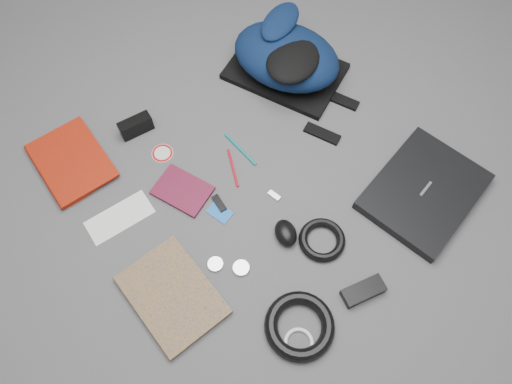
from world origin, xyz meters
TOP-DOWN VIEW (x-y plane):
  - ground at (0.00, 0.00)m, footprint 4.00×4.00m
  - backpack at (0.38, 0.31)m, footprint 0.42×0.49m
  - laptop at (0.40, -0.32)m, footprint 0.40×0.34m
  - textbook_red at (-0.48, 0.45)m, footprint 0.21×0.28m
  - comic_book at (-0.48, -0.10)m, footprint 0.21×0.28m
  - envelope at (-0.37, 0.20)m, footprint 0.20×0.11m
  - dvd_case at (-0.17, 0.15)m, footprint 0.17×0.20m
  - compact_camera at (-0.16, 0.43)m, footprint 0.11×0.05m
  - sticker_disc at (-0.14, 0.30)m, footprint 0.08×0.08m
  - pen_teal at (0.06, 0.16)m, footprint 0.01×0.15m
  - pen_red at (0.00, 0.12)m, footprint 0.06×0.13m
  - id_badge at (-0.12, 0.02)m, footprint 0.06×0.08m
  - usb_black at (-0.11, 0.05)m, footprint 0.03×0.06m
  - usb_silver at (0.04, -0.04)m, footprint 0.02×0.04m
  - mouse at (-0.02, -0.16)m, footprint 0.09×0.10m
  - headphone_left at (-0.18, -0.16)m, footprint 0.05×0.05m
  - headphone_right at (-0.23, -0.10)m, footprint 0.06×0.06m
  - cable_coil at (0.05, -0.24)m, footprint 0.16×0.16m
  - power_brick at (0.04, -0.42)m, footprint 0.13×0.08m
  - power_cord_coil at (-0.16, -0.39)m, footprint 0.20×0.20m
  - white_cable_coil at (-0.19, -0.42)m, footprint 0.11×0.11m

SIDE VIEW (x-z plane):
  - ground at x=0.00m, z-range 0.00..0.00m
  - sticker_disc at x=-0.14m, z-range 0.00..0.00m
  - id_badge at x=-0.12m, z-range 0.00..0.00m
  - envelope at x=-0.37m, z-range 0.00..0.00m
  - pen_red at x=0.00m, z-range 0.00..0.01m
  - usb_silver at x=0.04m, z-range 0.00..0.01m
  - pen_teal at x=0.06m, z-range 0.00..0.01m
  - white_cable_coil at x=-0.19m, z-range 0.00..0.01m
  - usb_black at x=-0.11m, z-range 0.00..0.01m
  - headphone_right at x=-0.23m, z-range 0.00..0.01m
  - headphone_left at x=-0.18m, z-range 0.00..0.01m
  - dvd_case at x=-0.17m, z-range 0.00..0.01m
  - comic_book at x=-0.48m, z-range 0.00..0.02m
  - cable_coil at x=0.05m, z-range 0.00..0.03m
  - textbook_red at x=-0.48m, z-range 0.00..0.03m
  - power_brick at x=0.04m, z-range 0.00..0.03m
  - laptop at x=0.40m, z-range 0.00..0.04m
  - power_cord_coil at x=-0.16m, z-range 0.00..0.04m
  - mouse at x=-0.02m, z-range 0.00..0.05m
  - compact_camera at x=-0.16m, z-range 0.00..0.06m
  - backpack at x=0.38m, z-range 0.00..0.17m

